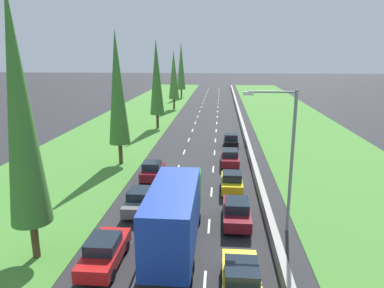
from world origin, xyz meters
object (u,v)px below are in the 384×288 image
at_px(poplar_tree_fifth, 181,66).
at_px(street_light_mast, 287,152).
at_px(red_sedan_left_lane, 104,251).
at_px(yellow_sedan_right_lane, 241,280).
at_px(maroon_sedan_right_lane_fifth, 230,157).
at_px(black_hatchback_right_lane, 231,141).
at_px(maroon_sedan_right_lane, 236,211).
at_px(poplar_tree_third, 157,78).
at_px(yellow_hatchback_right_lane, 232,182).
at_px(poplar_tree_nearest, 20,110).
at_px(poplar_tree_fourth, 174,75).
at_px(blue_box_truck_centre_lane, 175,216).
at_px(poplar_tree_second, 117,88).
at_px(maroon_hatchback_left_lane, 153,171).
at_px(grey_sedan_left_lane, 140,200).

height_order(poplar_tree_fifth, street_light_mast, poplar_tree_fifth).
relative_size(red_sedan_left_lane, poplar_tree_fifth, 0.33).
height_order(yellow_sedan_right_lane, maroon_sedan_right_lane_fifth, same).
bearing_deg(black_hatchback_right_lane, red_sedan_left_lane, -106.08).
xyz_separation_m(maroon_sedan_right_lane, poplar_tree_third, (-10.68, 30.35, 6.81)).
bearing_deg(yellow_hatchback_right_lane, maroon_sedan_right_lane_fifth, 89.90).
xyz_separation_m(poplar_tree_nearest, poplar_tree_fifth, (-0.07, 73.95, -0.33)).
bearing_deg(street_light_mast, poplar_tree_fifth, 101.52).
height_order(maroon_sedan_right_lane_fifth, poplar_tree_third, poplar_tree_third).
height_order(poplar_tree_nearest, poplar_tree_fourth, poplar_tree_nearest).
xyz_separation_m(yellow_sedan_right_lane, maroon_sedan_right_lane_fifth, (-0.08, 20.27, 0.00)).
bearing_deg(maroon_sedan_right_lane_fifth, yellow_sedan_right_lane, -89.76).
relative_size(blue_box_truck_centre_lane, poplar_tree_nearest, 0.65).
relative_size(maroon_sedan_right_lane_fifth, poplar_tree_third, 0.34).
distance_m(yellow_sedan_right_lane, street_light_mast, 8.51).
bearing_deg(yellow_sedan_right_lane, red_sedan_left_lane, 165.17).
bearing_deg(blue_box_truck_centre_lane, poplar_tree_second, 115.56).
bearing_deg(poplar_tree_second, maroon_hatchback_left_lane, -46.67).
distance_m(yellow_sedan_right_lane, poplar_tree_fifth, 77.41).
height_order(maroon_sedan_right_lane, poplar_tree_fourth, poplar_tree_fourth).
distance_m(red_sedan_left_lane, poplar_tree_fifth, 74.81).
distance_m(grey_sedan_left_lane, maroon_sedan_right_lane_fifth, 13.22).
height_order(maroon_hatchback_left_lane, poplar_tree_third, poplar_tree_third).
xyz_separation_m(red_sedan_left_lane, grey_sedan_left_lane, (0.39, 6.96, 0.00)).
bearing_deg(black_hatchback_right_lane, poplar_tree_fifth, 103.15).
relative_size(maroon_sedan_right_lane, yellow_hatchback_right_lane, 1.15).
xyz_separation_m(blue_box_truck_centre_lane, poplar_tree_fourth, (-7.02, 53.12, 4.71)).
distance_m(black_hatchback_right_lane, poplar_tree_third, 16.49).
height_order(poplar_tree_second, poplar_tree_third, poplar_tree_second).
bearing_deg(blue_box_truck_centre_lane, street_light_mast, 24.81).
bearing_deg(maroon_sedan_right_lane_fifth, black_hatchback_right_lane, 87.80).
bearing_deg(maroon_hatchback_left_lane, poplar_tree_fifth, 93.89).
bearing_deg(poplar_tree_second, red_sedan_left_lane, -77.06).
xyz_separation_m(maroon_sedan_right_lane_fifth, poplar_tree_second, (-11.16, -0.52, 6.92)).
height_order(yellow_sedan_right_lane, poplar_tree_nearest, poplar_tree_nearest).
distance_m(grey_sedan_left_lane, poplar_tree_second, 13.66).
bearing_deg(street_light_mast, maroon_sedan_right_lane, 164.63).
xyz_separation_m(maroon_sedan_right_lane, poplar_tree_fifth, (-11.31, 68.81, 7.15)).
relative_size(maroon_sedan_right_lane_fifth, blue_box_truck_centre_lane, 0.48).
distance_m(blue_box_truck_centre_lane, poplar_tree_second, 18.68).
relative_size(poplar_tree_second, poplar_tree_fifth, 0.97).
relative_size(yellow_sedan_right_lane, maroon_sedan_right_lane, 1.00).
distance_m(maroon_sedan_right_lane, black_hatchback_right_lane, 19.89).
relative_size(yellow_sedan_right_lane, grey_sedan_left_lane, 1.00).
bearing_deg(black_hatchback_right_lane, grey_sedan_left_lane, -110.59).
height_order(black_hatchback_right_lane, poplar_tree_nearest, poplar_tree_nearest).
height_order(maroon_hatchback_left_lane, poplar_tree_fourth, poplar_tree_fourth).
bearing_deg(poplar_tree_fourth, poplar_tree_nearest, -90.63).
relative_size(black_hatchback_right_lane, poplar_tree_nearest, 0.27).
height_order(grey_sedan_left_lane, black_hatchback_right_lane, black_hatchback_right_lane).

